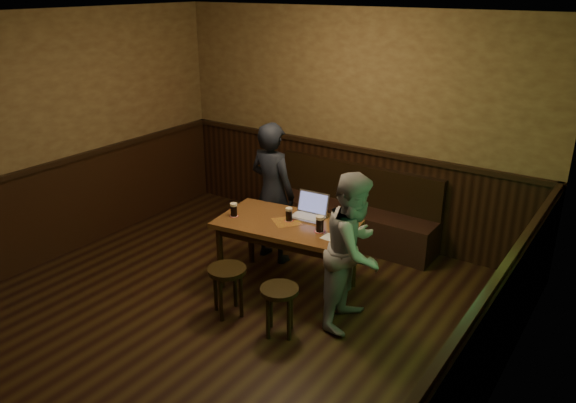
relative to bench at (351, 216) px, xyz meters
The scene contains 12 objects.
room 2.69m from the bench, 94.26° to the right, with size 5.04×6.04×2.84m.
bench is the anchor object (origin of this frame).
pub_table 1.48m from the bench, 90.00° to the right, with size 1.51×0.99×0.76m.
stool_left 2.20m from the bench, 94.65° to the right, with size 0.44×0.44×0.50m.
stool_right 2.23m from the bench, 78.83° to the right, with size 0.44×0.44×0.48m.
pint_left 1.79m from the bench, 108.54° to the right, with size 0.09×0.09×0.15m.
pint_mid 1.50m from the bench, 89.85° to the right, with size 0.09×0.09×0.15m.
pint_right 1.59m from the bench, 74.43° to the right, with size 0.11×0.11×0.17m.
laptop 1.29m from the bench, 84.16° to the right, with size 0.37×0.30×0.25m.
menu 1.69m from the bench, 68.49° to the right, with size 0.22×0.15×0.00m, color silver.
person_suit 1.21m from the bench, 118.68° to the right, with size 0.60×0.39×1.64m, color black.
person_grey 1.89m from the bench, 61.48° to the right, with size 0.73×0.57×1.51m, color gray.
Camera 1 is at (3.18, -3.05, 3.08)m, focal length 35.00 mm.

